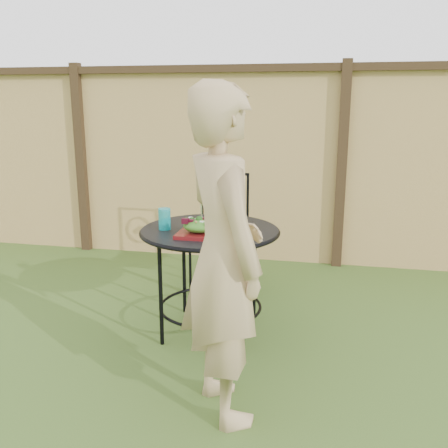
# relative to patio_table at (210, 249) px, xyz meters

# --- Properties ---
(ground) EXTENTS (60.00, 60.00, 0.00)m
(ground) POSITION_rel_patio_table_xyz_m (-0.44, -0.54, -0.59)
(ground) COLOR #2B4B18
(ground) RESTS_ON ground
(fence) EXTENTS (8.00, 0.12, 1.90)m
(fence) POSITION_rel_patio_table_xyz_m (-0.44, 1.66, 0.36)
(fence) COLOR #ECC575
(fence) RESTS_ON ground
(patio_table) EXTENTS (0.92, 0.92, 0.72)m
(patio_table) POSITION_rel_patio_table_xyz_m (0.00, 0.00, 0.00)
(patio_table) COLOR black
(patio_table) RESTS_ON ground
(patio_chair) EXTENTS (0.46, 0.46, 0.95)m
(patio_chair) POSITION_rel_patio_table_xyz_m (-0.12, 0.88, -0.08)
(patio_chair) COLOR black
(patio_chair) RESTS_ON ground
(diner) EXTENTS (0.66, 0.71, 1.64)m
(diner) POSITION_rel_patio_table_xyz_m (0.27, -0.85, 0.23)
(diner) COLOR tan
(diner) RESTS_ON ground
(salad_plate) EXTENTS (0.27, 0.27, 0.02)m
(salad_plate) POSITION_rel_patio_table_xyz_m (-0.02, -0.17, 0.15)
(salad_plate) COLOR #4D0B12
(salad_plate) RESTS_ON patio_table
(salad) EXTENTS (0.21, 0.21, 0.08)m
(salad) POSITION_rel_patio_table_xyz_m (-0.02, -0.17, 0.20)
(salad) COLOR #235614
(salad) RESTS_ON salad_plate
(fork) EXTENTS (0.01, 0.01, 0.18)m
(fork) POSITION_rel_patio_table_xyz_m (-0.01, -0.17, 0.33)
(fork) COLOR silver
(fork) RESTS_ON salad
(drinking_glass) EXTENTS (0.08, 0.08, 0.14)m
(drinking_glass) POSITION_rel_patio_table_xyz_m (-0.29, -0.07, 0.21)
(drinking_glass) COLOR #0D9BA0
(drinking_glass) RESTS_ON patio_table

